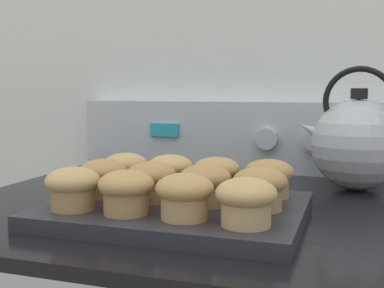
# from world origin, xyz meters

# --- Properties ---
(wall_back) EXTENTS (8.00, 0.05, 2.40)m
(wall_back) POSITION_xyz_m (0.00, 0.74, 1.20)
(wall_back) COLOR silver
(wall_back) RESTS_ON ground_plane
(control_panel) EXTENTS (0.77, 0.07, 0.16)m
(control_panel) POSITION_xyz_m (0.00, 0.68, 1.01)
(control_panel) COLOR #B7BABF
(control_panel) RESTS_ON stove_range
(muffin_pan) EXTENTS (0.37, 0.29, 0.02)m
(muffin_pan) POSITION_xyz_m (0.01, 0.24, 0.94)
(muffin_pan) COLOR #28282D
(muffin_pan) RESTS_ON stove_range
(muffin_r0_c0) EXTENTS (0.08, 0.08, 0.06)m
(muffin_r0_c0) POSITION_xyz_m (-0.12, 0.16, 0.99)
(muffin_r0_c0) COLOR #A37A4C
(muffin_r0_c0) RESTS_ON muffin_pan
(muffin_r0_c1) EXTENTS (0.08, 0.08, 0.06)m
(muffin_r0_c1) POSITION_xyz_m (-0.03, 0.16, 0.99)
(muffin_r0_c1) COLOR #A37A4C
(muffin_r0_c1) RESTS_ON muffin_pan
(muffin_r0_c2) EXTENTS (0.08, 0.08, 0.06)m
(muffin_r0_c2) POSITION_xyz_m (0.05, 0.16, 0.99)
(muffin_r0_c2) COLOR tan
(muffin_r0_c2) RESTS_ON muffin_pan
(muffin_r0_c3) EXTENTS (0.08, 0.08, 0.06)m
(muffin_r0_c3) POSITION_xyz_m (0.13, 0.16, 0.99)
(muffin_r0_c3) COLOR tan
(muffin_r0_c3) RESTS_ON muffin_pan
(muffin_r1_c0) EXTENTS (0.08, 0.08, 0.06)m
(muffin_r1_c0) POSITION_xyz_m (-0.11, 0.25, 0.99)
(muffin_r1_c0) COLOR olive
(muffin_r1_c0) RESTS_ON muffin_pan
(muffin_r1_c1) EXTENTS (0.08, 0.08, 0.06)m
(muffin_r1_c1) POSITION_xyz_m (-0.03, 0.24, 0.99)
(muffin_r1_c1) COLOR #A37A4C
(muffin_r1_c1) RESTS_ON muffin_pan
(muffin_r1_c2) EXTENTS (0.08, 0.08, 0.06)m
(muffin_r1_c2) POSITION_xyz_m (0.05, 0.24, 0.99)
(muffin_r1_c2) COLOR tan
(muffin_r1_c2) RESTS_ON muffin_pan
(muffin_r1_c3) EXTENTS (0.08, 0.08, 0.06)m
(muffin_r1_c3) POSITION_xyz_m (0.13, 0.24, 0.99)
(muffin_r1_c3) COLOR #A37A4C
(muffin_r1_c3) RESTS_ON muffin_pan
(muffin_r2_c0) EXTENTS (0.08, 0.08, 0.06)m
(muffin_r2_c0) POSITION_xyz_m (-0.11, 0.32, 0.99)
(muffin_r2_c0) COLOR olive
(muffin_r2_c0) RESTS_ON muffin_pan
(muffin_r2_c1) EXTENTS (0.08, 0.08, 0.06)m
(muffin_r2_c1) POSITION_xyz_m (-0.03, 0.33, 0.99)
(muffin_r2_c1) COLOR tan
(muffin_r2_c1) RESTS_ON muffin_pan
(muffin_r2_c2) EXTENTS (0.08, 0.08, 0.06)m
(muffin_r2_c2) POSITION_xyz_m (0.05, 0.32, 0.99)
(muffin_r2_c2) COLOR tan
(muffin_r2_c2) RESTS_ON muffin_pan
(muffin_r2_c3) EXTENTS (0.08, 0.08, 0.06)m
(muffin_r2_c3) POSITION_xyz_m (0.13, 0.33, 0.99)
(muffin_r2_c3) COLOR #A37A4C
(muffin_r2_c3) RESTS_ON muffin_pan
(tea_kettle) EXTENTS (0.20, 0.17, 0.23)m
(tea_kettle) POSITION_xyz_m (0.26, 0.54, 1.02)
(tea_kettle) COLOR #ADAFB5
(tea_kettle) RESTS_ON stove_range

